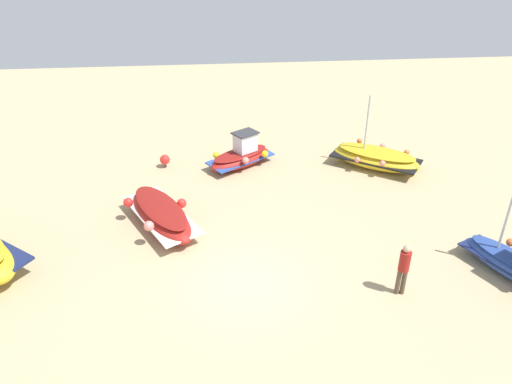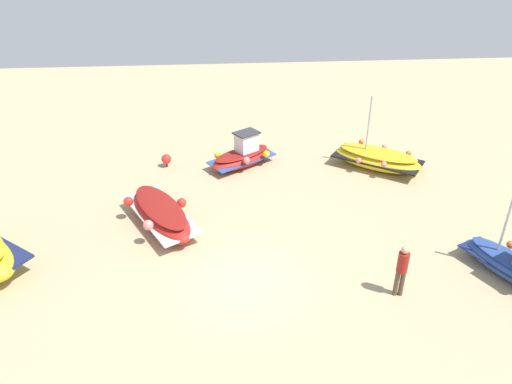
# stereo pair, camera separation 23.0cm
# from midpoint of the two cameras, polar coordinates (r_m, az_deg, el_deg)

# --- Properties ---
(ground_plane) EXTENTS (51.55, 51.55, 0.00)m
(ground_plane) POSITION_cam_midpoint_polar(r_m,az_deg,el_deg) (15.31, -0.86, -10.60)
(ground_plane) COLOR tan
(fishing_boat_2) EXTENTS (4.20, 3.66, 3.26)m
(fishing_boat_2) POSITION_cam_midpoint_polar(r_m,az_deg,el_deg) (22.50, 14.27, 3.78)
(fishing_boat_2) COLOR gold
(fishing_boat_2) RESTS_ON ground_plane
(fishing_boat_3) EXTENTS (3.18, 4.27, 1.01)m
(fishing_boat_3) POSITION_cam_midpoint_polar(r_m,az_deg,el_deg) (18.00, -10.69, -2.52)
(fishing_boat_3) COLOR maroon
(fishing_boat_3) RESTS_ON ground_plane
(fishing_boat_4) EXTENTS (3.30, 2.76, 1.58)m
(fishing_boat_4) POSITION_cam_midpoint_polar(r_m,az_deg,el_deg) (21.98, -1.28, 4.25)
(fishing_boat_4) COLOR maroon
(fishing_boat_4) RESTS_ON ground_plane
(person_walking) EXTENTS (0.32, 0.32, 1.74)m
(person_walking) POSITION_cam_midpoint_polar(r_m,az_deg,el_deg) (14.93, 17.10, -8.44)
(person_walking) COLOR brown
(person_walking) RESTS_ON ground_plane
(mooring_buoy_0) EXTENTS (0.44, 0.44, 0.60)m
(mooring_buoy_0) POSITION_cam_midpoint_polar(r_m,az_deg,el_deg) (22.27, -10.13, 3.79)
(mooring_buoy_0) COLOR #3F3F42
(mooring_buoy_0) RESTS_ON ground_plane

